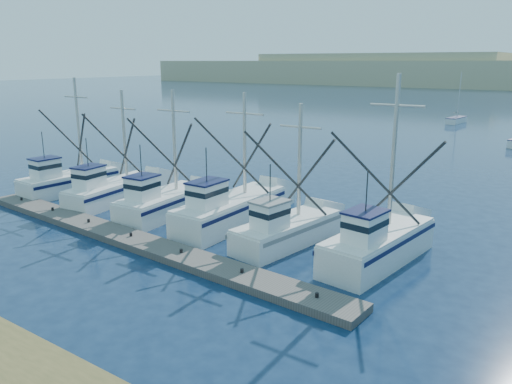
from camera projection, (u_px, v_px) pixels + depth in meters
ground at (178, 326)px, 19.01m from camera, size 500.00×500.00×0.00m
floating_dock at (131, 239)px, 27.69m from camera, size 28.22×3.68×0.38m
trawler_fleet at (195, 207)px, 31.08m from camera, size 27.72×8.77×9.23m
sailboat_far at (456, 120)px, 81.11m from camera, size 2.17×5.56×8.10m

